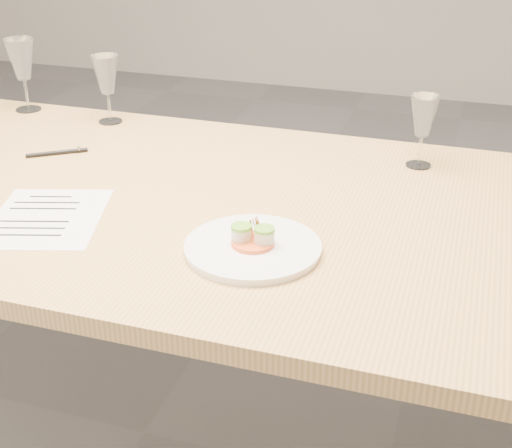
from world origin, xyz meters
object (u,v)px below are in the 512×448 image
(ballpoint_pen, at_px, (57,153))
(wine_glass_3, at_px, (423,118))
(wine_glass_1, at_px, (21,61))
(wine_glass_2, at_px, (106,76))
(dinner_plate, at_px, (253,246))
(dining_table, at_px, (124,212))
(recipe_sheet, at_px, (47,217))

(ballpoint_pen, xyz_separation_m, wine_glass_3, (0.89, 0.21, 0.12))
(wine_glass_1, xyz_separation_m, wine_glass_2, (0.29, -0.03, -0.02))
(ballpoint_pen, xyz_separation_m, wine_glass_1, (-0.29, 0.30, 0.15))
(dinner_plate, distance_m, wine_glass_1, 1.13)
(dining_table, xyz_separation_m, ballpoint_pen, (-0.25, 0.13, 0.07))
(dining_table, distance_m, wine_glass_1, 0.72)
(wine_glass_1, bearing_deg, dining_table, -38.78)
(dinner_plate, bearing_deg, ballpoint_pen, 152.29)
(ballpoint_pen, distance_m, wine_glass_3, 0.92)
(dining_table, height_order, wine_glass_3, wine_glass_3)
(wine_glass_2, relative_size, wine_glass_3, 1.08)
(wine_glass_1, height_order, wine_glass_3, wine_glass_1)
(recipe_sheet, relative_size, wine_glass_1, 1.59)
(dinner_plate, bearing_deg, wine_glass_1, 145.47)
(dinner_plate, bearing_deg, recipe_sheet, 179.10)
(wine_glass_1, relative_size, wine_glass_2, 1.11)
(dining_table, distance_m, recipe_sheet, 0.22)
(wine_glass_2, bearing_deg, wine_glass_1, 174.94)
(dining_table, distance_m, dinner_plate, 0.45)
(recipe_sheet, xyz_separation_m, wine_glass_1, (-0.47, 0.63, 0.15))
(recipe_sheet, relative_size, wine_glass_2, 1.77)
(wine_glass_3, bearing_deg, ballpoint_pen, -166.92)
(wine_glass_1, height_order, wine_glass_2, wine_glass_1)
(dinner_plate, xyz_separation_m, wine_glass_3, (0.25, 0.54, 0.11))
(ballpoint_pen, bearing_deg, wine_glass_1, 98.46)
(recipe_sheet, height_order, wine_glass_2, wine_glass_2)
(recipe_sheet, bearing_deg, ballpoint_pen, 101.61)
(dinner_plate, distance_m, recipe_sheet, 0.46)
(dinner_plate, relative_size, ballpoint_pen, 1.98)
(dinner_plate, relative_size, wine_glass_1, 1.23)
(wine_glass_2, bearing_deg, ballpoint_pen, -90.93)
(wine_glass_3, bearing_deg, recipe_sheet, -143.10)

